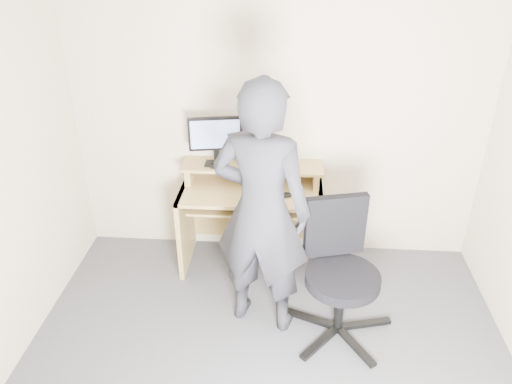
# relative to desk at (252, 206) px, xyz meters

# --- Properties ---
(back_wall) EXTENTS (3.50, 0.02, 2.50)m
(back_wall) POSITION_rel_desk_xyz_m (0.20, 0.22, 0.70)
(back_wall) COLOR beige
(back_wall) RESTS_ON ground
(desk) EXTENTS (1.20, 0.60, 0.91)m
(desk) POSITION_rel_desk_xyz_m (0.00, 0.00, 0.00)
(desk) COLOR tan
(desk) RESTS_ON ground
(monitor) EXTENTS (0.45, 0.13, 0.43)m
(monitor) POSITION_rel_desk_xyz_m (-0.30, 0.05, 0.62)
(monitor) COLOR black
(monitor) RESTS_ON desk
(external_drive) EXTENTS (0.11, 0.15, 0.20)m
(external_drive) POSITION_rel_desk_xyz_m (-0.04, 0.11, 0.46)
(external_drive) COLOR black
(external_drive) RESTS_ON desk
(travel_mug) EXTENTS (0.09, 0.09, 0.16)m
(travel_mug) POSITION_rel_desk_xyz_m (0.01, 0.06, 0.44)
(travel_mug) COLOR silver
(travel_mug) RESTS_ON desk
(smartphone) EXTENTS (0.09, 0.14, 0.01)m
(smartphone) POSITION_rel_desk_xyz_m (0.34, 0.02, 0.37)
(smartphone) COLOR black
(smartphone) RESTS_ON desk
(charger) EXTENTS (0.05, 0.05, 0.03)m
(charger) POSITION_rel_desk_xyz_m (-0.32, -0.01, 0.38)
(charger) COLOR black
(charger) RESTS_ON desk
(headphones) EXTENTS (0.18, 0.17, 0.06)m
(headphones) POSITION_rel_desk_xyz_m (-0.26, 0.15, 0.37)
(headphones) COLOR silver
(headphones) RESTS_ON desk
(keyboard) EXTENTS (0.48, 0.23, 0.03)m
(keyboard) POSITION_rel_desk_xyz_m (-0.12, -0.17, 0.12)
(keyboard) COLOR black
(keyboard) RESTS_ON desk
(mouse) EXTENTS (0.11, 0.08, 0.04)m
(mouse) POSITION_rel_desk_xyz_m (0.30, -0.18, 0.22)
(mouse) COLOR black
(mouse) RESTS_ON desk
(office_chair) EXTENTS (0.81, 0.79, 1.02)m
(office_chair) POSITION_rel_desk_xyz_m (0.70, -0.82, 0.01)
(office_chair) COLOR black
(office_chair) RESTS_ON ground
(person) EXTENTS (0.79, 0.62, 1.92)m
(person) POSITION_rel_desk_xyz_m (0.13, -0.78, 0.41)
(person) COLOR black
(person) RESTS_ON ground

